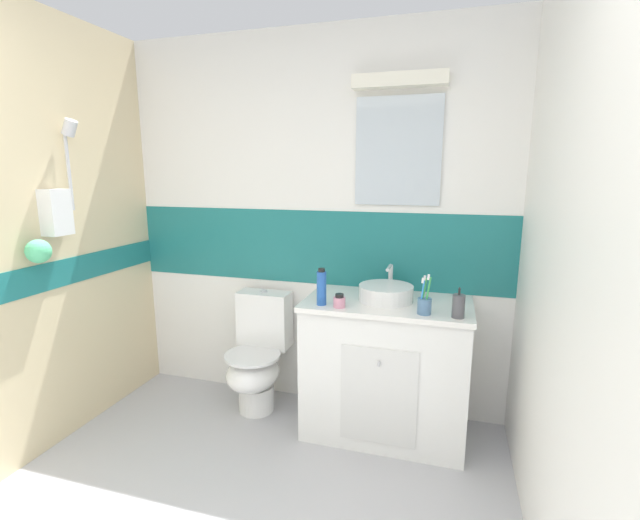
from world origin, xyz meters
TOP-DOWN VIEW (x-y plane):
  - wall_back_tiled at (0.01, 2.45)m, footprint 3.20×0.20m
  - wall_right_plain at (1.35, 1.20)m, footprint 0.10×3.48m
  - vanity_cabinet at (0.56, 2.13)m, footprint 0.98×0.57m
  - sink_basin at (0.55, 2.13)m, footprint 0.32×0.37m
  - toilet at (-0.31, 2.16)m, footprint 0.37×0.50m
  - toothbrush_cup at (0.78, 1.94)m, footprint 0.08×0.08m
  - soap_dispenser at (0.96, 1.92)m, footprint 0.07×0.07m
  - shampoo_bottle_tall at (0.21, 1.94)m, footprint 0.06×0.06m
  - hair_gel_jar at (0.32, 1.92)m, footprint 0.07×0.07m

SIDE VIEW (x-z plane):
  - toilet at x=-0.31m, z-range -0.03..0.77m
  - vanity_cabinet at x=0.56m, z-range 0.00..0.85m
  - hair_gel_jar at x=0.32m, z-range 0.85..0.92m
  - sink_basin at x=0.55m, z-range 0.81..1.00m
  - toothbrush_cup at x=0.78m, z-range 0.79..1.02m
  - soap_dispenser at x=0.96m, z-range 0.83..1.00m
  - shampoo_bottle_tall at x=0.21m, z-range 0.85..1.06m
  - wall_right_plain at x=1.35m, z-range 0.00..2.50m
  - wall_back_tiled at x=0.01m, z-range 0.01..2.51m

